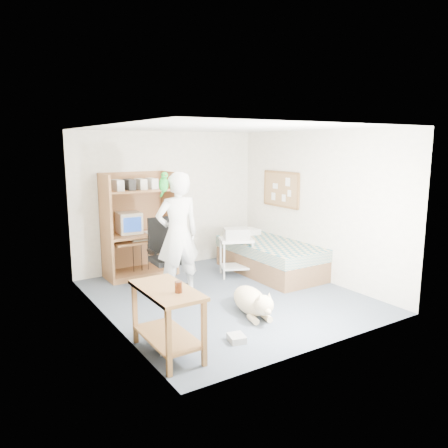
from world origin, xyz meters
The scene contains 21 objects.
floor centered at (0.00, 0.00, 0.00)m, with size 4.00×4.00×0.00m, color #404A58.
wall_back centered at (0.00, 2.00, 1.25)m, with size 3.60×0.02×2.50m, color beige.
wall_right centered at (1.80, 0.00, 1.25)m, with size 0.02×4.00×2.50m, color beige.
wall_left centered at (-1.80, 0.00, 1.25)m, with size 0.02×4.00×2.50m, color beige.
ceiling centered at (0.00, 0.00, 2.50)m, with size 3.60×4.00×0.02m, color white.
computer_hutch centered at (-0.70, 1.74, 0.82)m, with size 1.20×0.63×1.80m.
bed centered at (1.30, 0.62, 0.29)m, with size 1.02×2.02×0.66m.
side_desk centered at (-1.55, -1.20, 0.49)m, with size 0.50×1.00×0.75m.
corkboard centered at (1.77, 0.90, 1.45)m, with size 0.04×0.94×0.66m.
office_chair centered at (-0.63, 0.77, 0.40)m, with size 0.64×0.64×1.13m.
person centered at (-0.59, 0.45, 0.94)m, with size 0.69×0.45×1.88m, color white.
parrot centered at (-0.79, 0.47, 1.72)m, with size 0.14×0.24×0.38m.
dog centered at (-0.11, -0.79, 0.19)m, with size 0.52×1.13×0.43m.
printer_cart centered at (0.70, 0.78, 0.44)m, with size 0.69×0.63×0.67m.
printer centered at (0.70, 0.78, 0.76)m, with size 0.42×0.32×0.18m, color #A8A8A3.
crt_monitor centered at (-0.87, 1.75, 0.95)m, with size 0.41×0.43×0.36m.
keyboard centered at (-0.67, 1.58, 0.67)m, with size 0.45×0.16×0.03m, color beige.
pencil_cup centered at (-0.31, 1.65, 0.82)m, with size 0.08×0.08×0.12m, color gold.
drink_glass centered at (-1.50, -1.39, 0.81)m, with size 0.08×0.08×0.12m, color #3C1909.
floor_box_a centered at (-1.50, -1.18, 0.05)m, with size 0.25×0.20×0.10m, color white.
floor_box_b centered at (-0.75, -1.36, 0.04)m, with size 0.18×0.22×0.08m, color #A4A49F.
Camera 1 is at (-3.44, -5.31, 2.28)m, focal length 35.00 mm.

